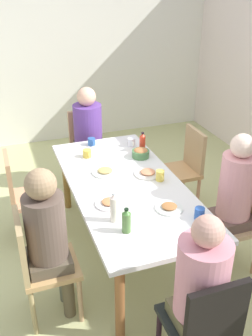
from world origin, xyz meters
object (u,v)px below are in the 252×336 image
object	(u,v)px
plate_3	(169,208)
bottle_1	(126,221)
plate_0	(148,173)
chair_5	(38,261)
bottle_2	(142,142)
cup_2	(87,153)
chair_1	(204,324)
person_5	(48,233)
dining_table	(126,191)
chair_4	(240,216)
person_4	(234,194)
person_1	(200,286)
plate_1	(105,172)
person_2	(88,129)
cup_1	(200,214)
bowl_0	(141,153)
chair_0	(23,193)
cup_3	(92,142)
chair_2	(87,144)
cup_4	(160,176)
plate_2	(109,203)
bottle_0	(114,208)
chair_3	(185,165)
cup_0	(132,142)

from	to	relation	value
plate_3	bottle_1	world-z (taller)	bottle_1
plate_0	chair_5	bearing A→B (deg)	-61.54
bottle_2	cup_2	bearing A→B (deg)	-95.24
bottle_1	plate_0	bearing A→B (deg)	147.49
chair_1	person_5	distance (m)	1.18
dining_table	chair_1	size ratio (longest dim) A/B	2.23
chair_4	person_4	xyz separation A→B (m)	(0.00, -0.09, 0.24)
chair_5	chair_1	bearing A→B (deg)	43.81
dining_table	bottle_2	xyz separation A→B (m)	(-0.57, 0.38, 0.17)
dining_table	bottle_1	distance (m)	0.70
person_1	plate_1	world-z (taller)	person_1
person_5	bottle_2	distance (m)	1.56
dining_table	bottle_2	bearing A→B (deg)	146.37
chair_4	bottle_2	xyz separation A→B (m)	(-1.07, -0.47, 0.30)
person_2	chair_5	distance (m)	1.99
plate_0	cup_1	distance (m)	0.77
plate_1	bowl_0	xyz separation A→B (m)	(-0.20, 0.42, 0.03)
chair_0	cup_3	world-z (taller)	chair_0
chair_2	plate_0	xyz separation A→B (m)	(1.29, 0.24, 0.22)
dining_table	chair_1	world-z (taller)	chair_1
cup_4	bowl_0	bearing A→B (deg)	178.72
chair_1	cup_1	bearing A→B (deg)	154.46
dining_table	plate_1	size ratio (longest dim) A/B	8.25
plate_3	cup_2	xyz separation A→B (m)	(-1.10, -0.37, 0.02)
cup_2	cup_3	world-z (taller)	cup_2
chair_1	bottle_1	xyz separation A→B (m)	(-0.74, -0.23, 0.30)
chair_0	chair_2	xyz separation A→B (m)	(-0.88, 0.84, 0.00)
cup_2	dining_table	bearing A→B (deg)	16.67
person_2	bowl_0	world-z (taller)	person_2
person_2	chair_5	bearing A→B (deg)	-25.23
plate_2	bottle_2	distance (m)	1.04
chair_5	person_1	bearing A→B (deg)	46.90
dining_table	cup_1	size ratio (longest dim) A/B	18.18
bottle_0	bottle_1	distance (m)	0.16
chair_1	plate_0	xyz separation A→B (m)	(-1.47, 0.24, 0.22)
cup_2	person_4	bearing A→B (deg)	40.01
chair_4	chair_3	bearing A→B (deg)	180.00
person_1	cup_3	bearing A→B (deg)	-178.19
chair_1	cup_3	bearing A→B (deg)	-178.27
plate_3	bowl_0	distance (m)	0.94
dining_table	cup_2	bearing A→B (deg)	-163.33
person_2	plate_1	xyz separation A→B (m)	(1.05, -0.11, -0.00)
bowl_0	bottle_1	bearing A→B (deg)	-26.29
chair_0	person_5	bearing A→B (deg)	5.17
cup_0	bottle_2	distance (m)	0.17
bowl_0	cup_3	distance (m)	0.58
dining_table	chair_5	xyz separation A→B (m)	(0.50, -0.84, -0.13)
chair_3	cup_4	distance (m)	0.82
person_1	cup_0	distance (m)	2.03
chair_4	chair_5	size ratio (longest dim) A/B	1.00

